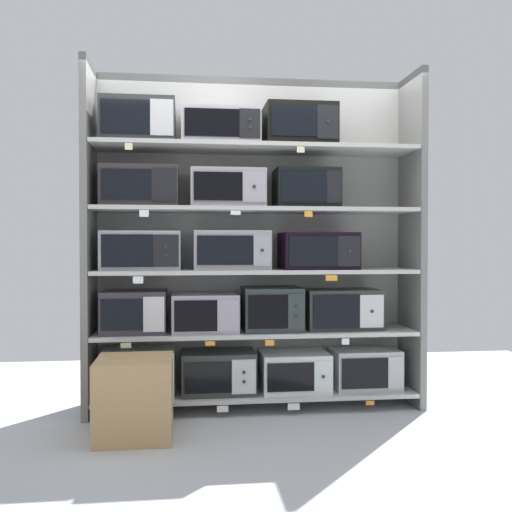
% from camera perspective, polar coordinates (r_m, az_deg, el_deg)
% --- Properties ---
extents(ground, '(6.39, 6.00, 0.02)m').
position_cam_1_polar(ground, '(3.59, 2.03, -19.18)').
color(ground, '#B2B7BC').
extents(back_panel, '(2.59, 0.04, 2.56)m').
position_cam_1_polar(back_panel, '(4.61, -0.38, 1.66)').
color(back_panel, '#B2B2AD').
rests_on(back_panel, ground).
extents(upright_left, '(0.05, 0.47, 2.56)m').
position_cam_1_polar(upright_left, '(4.38, -16.12, 1.64)').
color(upright_left, slate).
rests_on(upright_left, ground).
extents(upright_right, '(0.05, 0.47, 2.56)m').
position_cam_1_polar(upright_right, '(4.67, 15.12, 1.61)').
color(upright_right, slate).
rests_on(upright_right, ground).
extents(shelf_0, '(2.39, 0.47, 0.03)m').
position_cam_1_polar(shelf_0, '(4.50, 0.00, -13.35)').
color(shelf_0, beige).
rests_on(shelf_0, ground).
extents(microwave_0, '(0.53, 0.38, 0.34)m').
position_cam_1_polar(microwave_0, '(4.44, -11.47, -11.13)').
color(microwave_0, silver).
rests_on(microwave_0, shelf_0).
extents(microwave_1, '(0.55, 0.38, 0.31)m').
position_cam_1_polar(microwave_1, '(4.43, -3.73, -11.32)').
color(microwave_1, '#2F3532').
rests_on(microwave_1, shelf_0).
extents(microwave_2, '(0.51, 0.40, 0.29)m').
position_cam_1_polar(microwave_2, '(4.50, 3.79, -11.25)').
color(microwave_2, silver).
rests_on(microwave_2, shelf_0).
extents(microwave_3, '(0.50, 0.34, 0.30)m').
position_cam_1_polar(microwave_3, '(4.63, 10.71, -10.83)').
color(microwave_3, '#B5B5B9').
rests_on(microwave_3, shelf_0).
extents(price_tag_0, '(0.08, 0.00, 0.05)m').
position_cam_1_polar(price_tag_0, '(4.26, -3.30, -14.80)').
color(price_tag_0, white).
extents(price_tag_1, '(0.09, 0.00, 0.05)m').
position_cam_1_polar(price_tag_1, '(4.32, 3.73, -14.59)').
color(price_tag_1, white).
extents(price_tag_2, '(0.06, 0.00, 0.03)m').
position_cam_1_polar(price_tag_2, '(4.45, 11.17, -14.01)').
color(price_tag_2, orange).
extents(shelf_1, '(2.39, 0.47, 0.03)m').
position_cam_1_polar(shelf_1, '(4.41, 0.00, -7.52)').
color(shelf_1, beige).
extents(microwave_4, '(0.47, 0.38, 0.31)m').
position_cam_1_polar(microwave_4, '(4.37, -11.88, -5.37)').
color(microwave_4, '#352F3A').
rests_on(microwave_4, shelf_1).
extents(microwave_5, '(0.49, 0.40, 0.28)m').
position_cam_1_polar(microwave_5, '(4.35, -5.03, -5.57)').
color(microwave_5, '#A199AA').
rests_on(microwave_5, shelf_1).
extents(microwave_6, '(0.44, 0.40, 0.32)m').
position_cam_1_polar(microwave_6, '(4.40, 1.57, -5.21)').
color(microwave_6, '#2B3434').
rests_on(microwave_6, shelf_1).
extents(microwave_7, '(0.57, 0.35, 0.31)m').
position_cam_1_polar(microwave_7, '(4.51, 8.45, -5.19)').
color(microwave_7, '#2F332D').
rests_on(microwave_7, shelf_1).
extents(price_tag_3, '(0.07, 0.00, 0.04)m').
position_cam_1_polar(price_tag_3, '(4.17, -12.68, -8.58)').
color(price_tag_3, beige).
extents(price_tag_4, '(0.07, 0.00, 0.03)m').
position_cam_1_polar(price_tag_4, '(4.15, -4.53, -8.57)').
color(price_tag_4, orange).
extents(price_tag_5, '(0.07, 0.00, 0.04)m').
position_cam_1_polar(price_tag_5, '(4.19, 1.37, -8.54)').
color(price_tag_5, orange).
extents(price_tag_6, '(0.06, 0.00, 0.04)m').
position_cam_1_polar(price_tag_6, '(4.30, 8.81, -8.32)').
color(price_tag_6, white).
extents(shelf_2, '(2.39, 0.47, 0.03)m').
position_cam_1_polar(shelf_2, '(4.36, 0.00, -1.51)').
color(shelf_2, beige).
extents(microwave_8, '(0.57, 0.38, 0.29)m').
position_cam_1_polar(microwave_8, '(4.33, -11.21, 0.54)').
color(microwave_8, '#9EA2A8').
rests_on(microwave_8, shelf_2).
extents(microwave_9, '(0.57, 0.35, 0.29)m').
position_cam_1_polar(microwave_9, '(4.33, -2.42, 0.59)').
color(microwave_9, '#A19FA5').
rests_on(microwave_9, shelf_2).
extents(microwave_10, '(0.56, 0.42, 0.28)m').
position_cam_1_polar(microwave_10, '(4.43, 6.10, 0.52)').
color(microwave_10, black).
rests_on(microwave_10, shelf_2).
extents(price_tag_7, '(0.07, 0.00, 0.05)m').
position_cam_1_polar(price_tag_7, '(4.11, -11.53, -2.32)').
color(price_tag_7, white).
extents(price_tag_8, '(0.09, 0.00, 0.04)m').
position_cam_1_polar(price_tag_8, '(4.22, 7.45, -2.15)').
color(price_tag_8, orange).
extents(shelf_3, '(2.39, 0.47, 0.03)m').
position_cam_1_polar(shelf_3, '(4.36, 0.00, 4.56)').
color(shelf_3, beige).
extents(microwave_11, '(0.56, 0.35, 0.30)m').
position_cam_1_polar(microwave_11, '(4.35, -11.33, 6.70)').
color(microwave_11, '#342C2D').
rests_on(microwave_11, shelf_3).
extents(microwave_12, '(0.55, 0.38, 0.28)m').
position_cam_1_polar(microwave_12, '(4.35, -2.84, 6.63)').
color(microwave_12, '#A49AA4').
rests_on(microwave_12, shelf_3).
extents(microwave_13, '(0.47, 0.35, 0.30)m').
position_cam_1_polar(microwave_13, '(4.44, 4.96, 6.62)').
color(microwave_13, black).
rests_on(microwave_13, shelf_3).
extents(price_tag_9, '(0.06, 0.00, 0.05)m').
position_cam_1_polar(price_tag_9, '(4.10, -10.96, 4.15)').
color(price_tag_9, white).
extents(price_tag_10, '(0.07, 0.00, 0.03)m').
position_cam_1_polar(price_tag_10, '(4.11, -2.02, 4.29)').
color(price_tag_10, white).
extents(price_tag_11, '(0.06, 0.00, 0.04)m').
position_cam_1_polar(price_tag_11, '(4.18, 5.19, 4.14)').
color(price_tag_11, orange).
extents(shelf_4, '(2.39, 0.47, 0.03)m').
position_cam_1_polar(shelf_4, '(4.42, 0.00, 10.56)').
color(shelf_4, beige).
extents(microwave_14, '(0.54, 0.36, 0.32)m').
position_cam_1_polar(microwave_14, '(4.43, -11.50, 12.81)').
color(microwave_14, '#2D3134').
rests_on(microwave_14, shelf_4).
extents(microwave_15, '(0.58, 0.38, 0.26)m').
position_cam_1_polar(microwave_15, '(4.42, -3.53, 12.49)').
color(microwave_15, '#BBB6BD').
rests_on(microwave_15, shelf_4).
extents(microwave_16, '(0.53, 0.41, 0.31)m').
position_cam_1_polar(microwave_16, '(4.49, 4.26, 12.58)').
color(microwave_16, black).
rests_on(microwave_16, shelf_4).
extents(price_tag_12, '(0.05, 0.00, 0.05)m').
position_cam_1_polar(price_tag_12, '(4.16, -12.42, 10.51)').
color(price_tag_12, beige).
extents(price_tag_13, '(0.05, 0.00, 0.04)m').
position_cam_1_polar(price_tag_13, '(4.22, 4.42, 10.41)').
color(price_tag_13, beige).
extents(shipping_carton, '(0.48, 0.48, 0.51)m').
position_cam_1_polar(shipping_carton, '(3.90, -11.88, -13.48)').
color(shipping_carton, tan).
rests_on(shipping_carton, ground).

